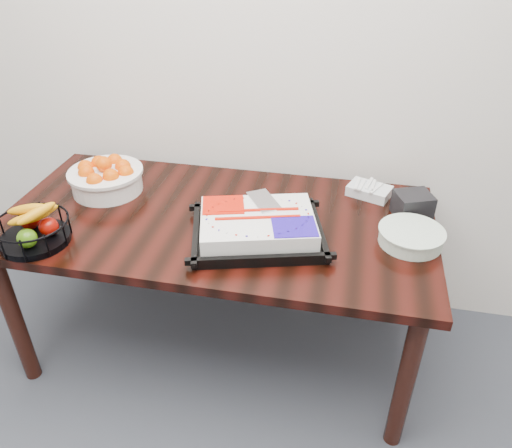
% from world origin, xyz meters
% --- Properties ---
extents(table, '(1.80, 0.90, 0.75)m').
position_xyz_m(table, '(0.00, 2.00, 0.66)').
color(table, black).
rests_on(table, ground).
extents(cake_tray, '(0.59, 0.51, 0.10)m').
position_xyz_m(cake_tray, '(0.20, 1.89, 0.80)').
color(cake_tray, black).
rests_on(cake_tray, table).
extents(tangerine_bowl, '(0.33, 0.33, 0.21)m').
position_xyz_m(tangerine_bowl, '(-0.55, 2.12, 0.84)').
color(tangerine_bowl, white).
rests_on(tangerine_bowl, table).
extents(fruit_basket, '(0.28, 0.28, 0.15)m').
position_xyz_m(fruit_basket, '(-0.64, 1.68, 0.81)').
color(fruit_basket, black).
rests_on(fruit_basket, table).
extents(plate_stack, '(0.25, 0.25, 0.06)m').
position_xyz_m(plate_stack, '(0.79, 1.97, 0.78)').
color(plate_stack, white).
rests_on(plate_stack, table).
extents(fork_bag, '(0.21, 0.17, 0.05)m').
position_xyz_m(fork_bag, '(0.62, 2.32, 0.78)').
color(fork_bag, silver).
rests_on(fork_bag, table).
extents(napkin_box, '(0.18, 0.17, 0.10)m').
position_xyz_m(napkin_box, '(0.80, 2.18, 0.80)').
color(napkin_box, black).
rests_on(napkin_box, table).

